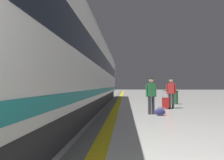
{
  "coord_description": "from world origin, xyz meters",
  "views": [
    {
      "loc": [
        -0.18,
        -0.42,
        1.27
      ],
      "look_at": [
        -0.6,
        5.73,
        1.44
      ],
      "focal_mm": 31.39,
      "sensor_mm": 36.0,
      "label": 1
    }
  ],
  "objects_px": {
    "suitcase_near": "(166,103)",
    "high_speed_train": "(65,57)",
    "waste_bin": "(175,97)",
    "passenger_near": "(171,91)",
    "passenger_mid": "(151,93)",
    "duffel_bag_mid": "(160,112)"
  },
  "relations": [
    {
      "from": "suitcase_near",
      "to": "waste_bin",
      "type": "xyz_separation_m",
      "value": [
        1.12,
        2.68,
        0.13
      ]
    },
    {
      "from": "high_speed_train",
      "to": "suitcase_near",
      "type": "distance_m",
      "value": 5.89
    },
    {
      "from": "duffel_bag_mid",
      "to": "waste_bin",
      "type": "relative_size",
      "value": 0.48
    },
    {
      "from": "passenger_near",
      "to": "suitcase_near",
      "type": "distance_m",
      "value": 0.73
    },
    {
      "from": "passenger_mid",
      "to": "waste_bin",
      "type": "relative_size",
      "value": 1.76
    },
    {
      "from": "high_speed_train",
      "to": "waste_bin",
      "type": "height_order",
      "value": "high_speed_train"
    },
    {
      "from": "suitcase_near",
      "to": "passenger_mid",
      "type": "distance_m",
      "value": 2.43
    },
    {
      "from": "passenger_mid",
      "to": "duffel_bag_mid",
      "type": "xyz_separation_m",
      "value": [
        0.32,
        -0.33,
        -0.77
      ]
    },
    {
      "from": "high_speed_train",
      "to": "passenger_near",
      "type": "xyz_separation_m",
      "value": [
        5.12,
        2.8,
        -1.54
      ]
    },
    {
      "from": "duffel_bag_mid",
      "to": "waste_bin",
      "type": "height_order",
      "value": "waste_bin"
    },
    {
      "from": "high_speed_train",
      "to": "suitcase_near",
      "type": "height_order",
      "value": "high_speed_train"
    },
    {
      "from": "passenger_near",
      "to": "suitcase_near",
      "type": "bearing_deg",
      "value": -151.96
    },
    {
      "from": "passenger_mid",
      "to": "passenger_near",
      "type": "bearing_deg",
      "value": 58.61
    },
    {
      "from": "passenger_near",
      "to": "passenger_mid",
      "type": "xyz_separation_m",
      "value": [
        -1.39,
        -2.27,
        -0.04
      ]
    },
    {
      "from": "suitcase_near",
      "to": "high_speed_train",
      "type": "bearing_deg",
      "value": -151.22
    },
    {
      "from": "suitcase_near",
      "to": "passenger_mid",
      "type": "relative_size",
      "value": 0.62
    },
    {
      "from": "suitcase_near",
      "to": "passenger_mid",
      "type": "bearing_deg",
      "value": -116.93
    },
    {
      "from": "passenger_near",
      "to": "suitcase_near",
      "type": "xyz_separation_m",
      "value": [
        -0.32,
        -0.17,
        -0.63
      ]
    },
    {
      "from": "duffel_bag_mid",
      "to": "passenger_near",
      "type": "bearing_deg",
      "value": 67.68
    },
    {
      "from": "passenger_near",
      "to": "passenger_mid",
      "type": "distance_m",
      "value": 2.66
    },
    {
      "from": "waste_bin",
      "to": "suitcase_near",
      "type": "bearing_deg",
      "value": -112.78
    },
    {
      "from": "passenger_near",
      "to": "suitcase_near",
      "type": "height_order",
      "value": "passenger_near"
    }
  ]
}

